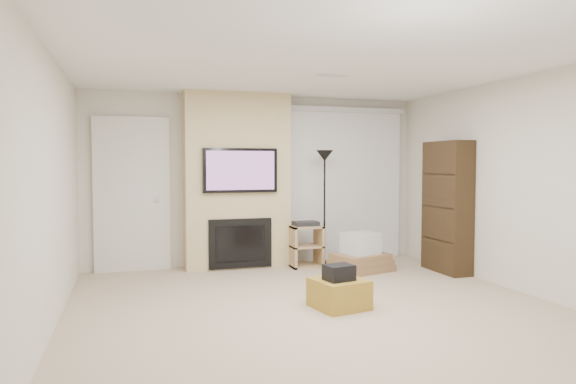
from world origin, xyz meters
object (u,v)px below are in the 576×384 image
object	(u,v)px
bookshelf	(447,207)
av_stand	(306,243)
ottoman	(339,294)
box_stack	(360,256)
floor_lamp	(325,175)

from	to	relation	value
bookshelf	av_stand	bearing A→B (deg)	152.69
ottoman	box_stack	world-z (taller)	box_stack
bookshelf	ottoman	bearing A→B (deg)	-149.99
av_stand	box_stack	distance (m)	0.82
ottoman	bookshelf	distance (m)	2.56
box_stack	bookshelf	bearing A→B (deg)	-19.39
floor_lamp	bookshelf	xyz separation A→B (m)	(1.42, -0.99, -0.43)
floor_lamp	av_stand	bearing A→B (deg)	-164.24
av_stand	box_stack	world-z (taller)	av_stand
box_stack	bookshelf	world-z (taller)	bookshelf
ottoman	bookshelf	bearing A→B (deg)	30.01
av_stand	floor_lamp	bearing A→B (deg)	15.76
ottoman	av_stand	bearing A→B (deg)	80.05
av_stand	box_stack	size ratio (longest dim) A/B	0.71
box_stack	bookshelf	distance (m)	1.37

